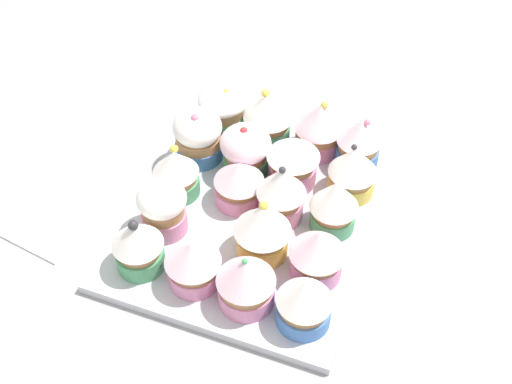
{
  "coord_description": "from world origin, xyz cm",
  "views": [
    {
      "loc": [
        -18.78,
        50.38,
        62.35
      ],
      "look_at": [
        0.0,
        0.0,
        4.2
      ],
      "focal_mm": 47.14,
      "sensor_mm": 36.0,
      "label": 1
    }
  ],
  "objects_px": {
    "cupcake_9": "(281,192)",
    "cupcake_16": "(246,281)",
    "cupcake_1": "(319,127)",
    "cupcake_12": "(317,253)",
    "cupcake_6": "(246,150)",
    "napkin": "(48,209)",
    "cupcake_2": "(268,116)",
    "cupcake_11": "(176,172)",
    "cupcake_17": "(193,262)",
    "cupcake_7": "(198,135)",
    "cupcake_15": "(304,301)",
    "cupcake_13": "(262,228)",
    "cupcake_8": "(334,204)",
    "cupcake_18": "(138,244)",
    "baking_tray": "(256,212)",
    "cupcake_4": "(353,170)",
    "cupcake_10": "(239,182)",
    "cupcake_0": "(359,142)",
    "cupcake_5": "(293,159)",
    "cupcake_14": "(163,207)",
    "cupcake_3": "(223,110)"
  },
  "relations": [
    {
      "from": "cupcake_9",
      "to": "cupcake_16",
      "type": "distance_m",
      "value": 0.13
    },
    {
      "from": "cupcake_1",
      "to": "cupcake_12",
      "type": "height_order",
      "value": "cupcake_1"
    },
    {
      "from": "cupcake_6",
      "to": "napkin",
      "type": "bearing_deg",
      "value": 34.01
    },
    {
      "from": "cupcake_9",
      "to": "cupcake_6",
      "type": "bearing_deg",
      "value": -40.81
    },
    {
      "from": "cupcake_2",
      "to": "napkin",
      "type": "xyz_separation_m",
      "value": [
        0.21,
        0.21,
        -0.05
      ]
    },
    {
      "from": "cupcake_11",
      "to": "cupcake_17",
      "type": "bearing_deg",
      "value": 122.64
    },
    {
      "from": "cupcake_9",
      "to": "cupcake_17",
      "type": "distance_m",
      "value": 0.14
    },
    {
      "from": "cupcake_7",
      "to": "cupcake_15",
      "type": "height_order",
      "value": "cupcake_7"
    },
    {
      "from": "cupcake_11",
      "to": "cupcake_13",
      "type": "relative_size",
      "value": 0.89
    },
    {
      "from": "cupcake_13",
      "to": "cupcake_8",
      "type": "bearing_deg",
      "value": -134.77
    },
    {
      "from": "cupcake_8",
      "to": "cupcake_12",
      "type": "relative_size",
      "value": 1.04
    },
    {
      "from": "cupcake_18",
      "to": "cupcake_17",
      "type": "bearing_deg",
      "value": -178.86
    },
    {
      "from": "cupcake_6",
      "to": "cupcake_13",
      "type": "distance_m",
      "value": 0.13
    },
    {
      "from": "baking_tray",
      "to": "cupcake_4",
      "type": "bearing_deg",
      "value": -144.99
    },
    {
      "from": "cupcake_1",
      "to": "cupcake_10",
      "type": "bearing_deg",
      "value": 62.18
    },
    {
      "from": "cupcake_1",
      "to": "cupcake_17",
      "type": "height_order",
      "value": "cupcake_1"
    },
    {
      "from": "cupcake_7",
      "to": "cupcake_8",
      "type": "relative_size",
      "value": 1.02
    },
    {
      "from": "cupcake_7",
      "to": "cupcake_12",
      "type": "height_order",
      "value": "cupcake_7"
    },
    {
      "from": "cupcake_0",
      "to": "cupcake_4",
      "type": "distance_m",
      "value": 0.05
    },
    {
      "from": "napkin",
      "to": "cupcake_2",
      "type": "bearing_deg",
      "value": -135.91
    },
    {
      "from": "cupcake_0",
      "to": "cupcake_2",
      "type": "xyz_separation_m",
      "value": [
        0.12,
        -0.0,
        0.0
      ]
    },
    {
      "from": "cupcake_1",
      "to": "cupcake_8",
      "type": "xyz_separation_m",
      "value": [
        -0.05,
        0.12,
        0.0
      ]
    },
    {
      "from": "cupcake_4",
      "to": "cupcake_15",
      "type": "bearing_deg",
      "value": 90.44
    },
    {
      "from": "baking_tray",
      "to": "cupcake_8",
      "type": "height_order",
      "value": "cupcake_8"
    },
    {
      "from": "cupcake_0",
      "to": "cupcake_5",
      "type": "distance_m",
      "value": 0.09
    },
    {
      "from": "cupcake_5",
      "to": "cupcake_12",
      "type": "relative_size",
      "value": 1.04
    },
    {
      "from": "cupcake_15",
      "to": "cupcake_17",
      "type": "height_order",
      "value": "cupcake_15"
    },
    {
      "from": "cupcake_5",
      "to": "cupcake_13",
      "type": "distance_m",
      "value": 0.12
    },
    {
      "from": "cupcake_5",
      "to": "cupcake_11",
      "type": "xyz_separation_m",
      "value": [
        0.13,
        0.07,
        -0.0
      ]
    },
    {
      "from": "cupcake_11",
      "to": "cupcake_14",
      "type": "relative_size",
      "value": 1.02
    },
    {
      "from": "cupcake_4",
      "to": "cupcake_6",
      "type": "xyz_separation_m",
      "value": [
        0.13,
        0.01,
        -0.0
      ]
    },
    {
      "from": "cupcake_12",
      "to": "cupcake_6",
      "type": "bearing_deg",
      "value": -43.61
    },
    {
      "from": "baking_tray",
      "to": "cupcake_1",
      "type": "relative_size",
      "value": 4.58
    },
    {
      "from": "cupcake_13",
      "to": "cupcake_15",
      "type": "distance_m",
      "value": 0.1
    },
    {
      "from": "cupcake_7",
      "to": "cupcake_9",
      "type": "bearing_deg",
      "value": 155.45
    },
    {
      "from": "cupcake_17",
      "to": "cupcake_7",
      "type": "bearing_deg",
      "value": -67.88
    },
    {
      "from": "cupcake_15",
      "to": "cupcake_11",
      "type": "bearing_deg",
      "value": -31.2
    },
    {
      "from": "cupcake_17",
      "to": "cupcake_18",
      "type": "xyz_separation_m",
      "value": [
        0.06,
        0.0,
        0.0
      ]
    },
    {
      "from": "cupcake_6",
      "to": "cupcake_7",
      "type": "height_order",
      "value": "cupcake_7"
    },
    {
      "from": "cupcake_14",
      "to": "baking_tray",
      "type": "bearing_deg",
      "value": -143.99
    },
    {
      "from": "cupcake_13",
      "to": "cupcake_16",
      "type": "bearing_deg",
      "value": 95.59
    },
    {
      "from": "cupcake_6",
      "to": "cupcake_15",
      "type": "distance_m",
      "value": 0.23
    },
    {
      "from": "cupcake_8",
      "to": "cupcake_14",
      "type": "xyz_separation_m",
      "value": [
        0.18,
        0.07,
        -0.0
      ]
    },
    {
      "from": "cupcake_11",
      "to": "napkin",
      "type": "bearing_deg",
      "value": 27.81
    },
    {
      "from": "cupcake_13",
      "to": "cupcake_14",
      "type": "bearing_deg",
      "value": 3.46
    },
    {
      "from": "cupcake_0",
      "to": "napkin",
      "type": "height_order",
      "value": "cupcake_0"
    },
    {
      "from": "cupcake_3",
      "to": "cupcake_5",
      "type": "distance_m",
      "value": 0.13
    },
    {
      "from": "cupcake_0",
      "to": "cupcake_16",
      "type": "xyz_separation_m",
      "value": [
        0.06,
        0.25,
        -0.0
      ]
    },
    {
      "from": "cupcake_12",
      "to": "cupcake_16",
      "type": "distance_m",
      "value": 0.08
    },
    {
      "from": "cupcake_6",
      "to": "cupcake_15",
      "type": "bearing_deg",
      "value": 126.06
    }
  ]
}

